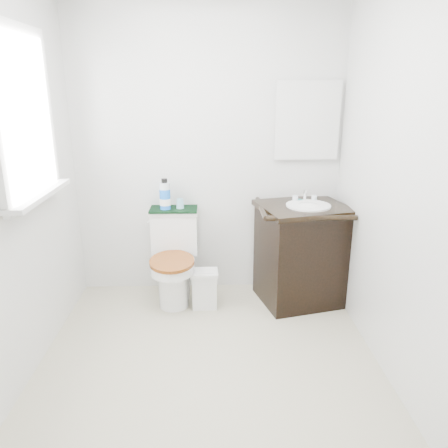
{
  "coord_description": "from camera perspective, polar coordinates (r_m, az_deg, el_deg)",
  "views": [
    {
      "loc": [
        0.02,
        -2.39,
        1.72
      ],
      "look_at": [
        0.12,
        0.75,
        0.72
      ],
      "focal_mm": 35.0,
      "sensor_mm": 36.0,
      "label": 1
    }
  ],
  "objects": [
    {
      "name": "wall_right",
      "position": [
        2.68,
        22.11,
        5.14
      ],
      "size": [
        0.0,
        2.4,
        2.4
      ],
      "primitive_type": "plane",
      "rotation": [
        1.57,
        0.0,
        -1.57
      ],
      "color": "silver",
      "rests_on": "ground"
    },
    {
      "name": "towel",
      "position": [
        3.63,
        -6.6,
        1.94
      ],
      "size": [
        0.39,
        0.22,
        0.02
      ],
      "primitive_type": "cube",
      "color": "black",
      "rests_on": "toilet"
    },
    {
      "name": "toilet",
      "position": [
        3.65,
        -6.52,
        -4.9
      ],
      "size": [
        0.4,
        0.62,
        0.74
      ],
      "color": "white",
      "rests_on": "floor"
    },
    {
      "name": "wall_left",
      "position": [
        2.69,
        -26.45,
        4.66
      ],
      "size": [
        0.0,
        2.4,
        2.4
      ],
      "primitive_type": "plane",
      "rotation": [
        1.57,
        0.0,
        1.57
      ],
      "color": "silver",
      "rests_on": "ground"
    },
    {
      "name": "mouthwash_bottle",
      "position": [
        3.59,
        -7.72,
        3.75
      ],
      "size": [
        0.09,
        0.09,
        0.25
      ],
      "color": "blue",
      "rests_on": "towel"
    },
    {
      "name": "floor",
      "position": [
        2.95,
        -1.97,
        -18.08
      ],
      "size": [
        2.4,
        2.4,
        0.0
      ],
      "primitive_type": "plane",
      "color": "#B4AF91",
      "rests_on": "ground"
    },
    {
      "name": "window",
      "position": [
        2.87,
        -24.82,
        12.67
      ],
      "size": [
        0.02,
        0.7,
        0.9
      ],
      "primitive_type": "cube",
      "color": "white",
      "rests_on": "wall_left"
    },
    {
      "name": "wall_front",
      "position": [
        1.3,
        -2.6,
        -5.87
      ],
      "size": [
        2.4,
        0.0,
        2.4
      ],
      "primitive_type": "plane",
      "rotation": [
        -1.57,
        0.0,
        0.0
      ],
      "color": "silver",
      "rests_on": "ground"
    },
    {
      "name": "soap_bar",
      "position": [
        3.61,
        9.75,
        3.13
      ],
      "size": [
        0.07,
        0.05,
        0.02
      ],
      "primitive_type": "ellipsoid",
      "color": "#187470",
      "rests_on": "vanity"
    },
    {
      "name": "trash_bin",
      "position": [
        3.55,
        -2.57,
        -8.44
      ],
      "size": [
        0.22,
        0.18,
        0.31
      ],
      "color": "silver",
      "rests_on": "floor"
    },
    {
      "name": "wall_back",
      "position": [
        3.63,
        -2.14,
        9.38
      ],
      "size": [
        2.4,
        0.0,
        2.4
      ],
      "primitive_type": "plane",
      "rotation": [
        1.57,
        0.0,
        0.0
      ],
      "color": "silver",
      "rests_on": "ground"
    },
    {
      "name": "mirror",
      "position": [
        3.66,
        10.83,
        13.1
      ],
      "size": [
        0.5,
        0.02,
        0.6
      ],
      "primitive_type": "cube",
      "color": "silver",
      "rests_on": "wall_back"
    },
    {
      "name": "cup",
      "position": [
        3.61,
        -5.76,
        2.7
      ],
      "size": [
        0.06,
        0.06,
        0.08
      ],
      "primitive_type": "cone",
      "color": "#7EB6CE",
      "rests_on": "towel"
    },
    {
      "name": "vanity",
      "position": [
        3.61,
        10.07,
        -3.53
      ],
      "size": [
        0.79,
        0.72,
        0.92
      ],
      "color": "black",
      "rests_on": "floor"
    }
  ]
}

